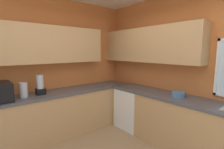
{
  "coord_description": "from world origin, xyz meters",
  "views": [
    {
      "loc": [
        1.5,
        -1.18,
        1.68
      ],
      "look_at": [
        -0.67,
        0.63,
        1.28
      ],
      "focal_mm": 26.65,
      "sensor_mm": 36.0,
      "label": 1
    }
  ],
  "objects_px": {
    "bowl": "(178,94)",
    "dishwasher": "(133,108)",
    "blender_appliance": "(40,86)",
    "kettle": "(23,90)"
  },
  "relations": [
    {
      "from": "dishwasher",
      "to": "blender_appliance",
      "type": "height_order",
      "value": "blender_appliance"
    },
    {
      "from": "kettle",
      "to": "blender_appliance",
      "type": "height_order",
      "value": "blender_appliance"
    },
    {
      "from": "kettle",
      "to": "blender_appliance",
      "type": "relative_size",
      "value": 0.71
    },
    {
      "from": "kettle",
      "to": "bowl",
      "type": "distance_m",
      "value": 2.64
    },
    {
      "from": "dishwasher",
      "to": "blender_appliance",
      "type": "xyz_separation_m",
      "value": [
        -0.66,
        -1.74,
        0.63
      ]
    },
    {
      "from": "bowl",
      "to": "dishwasher",
      "type": "bearing_deg",
      "value": -178.31
    },
    {
      "from": "bowl",
      "to": "blender_appliance",
      "type": "distance_m",
      "value": 2.44
    },
    {
      "from": "bowl",
      "to": "blender_appliance",
      "type": "bearing_deg",
      "value": -133.46
    },
    {
      "from": "kettle",
      "to": "bowl",
      "type": "relative_size",
      "value": 1.12
    },
    {
      "from": "dishwasher",
      "to": "kettle",
      "type": "distance_m",
      "value": 2.2
    }
  ]
}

